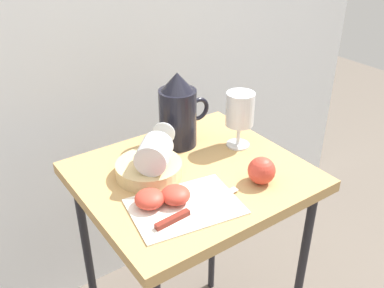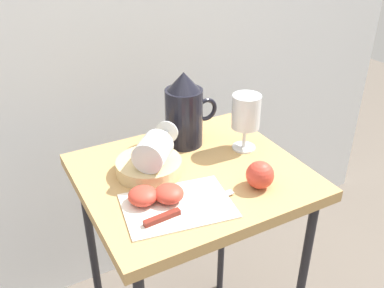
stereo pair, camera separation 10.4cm
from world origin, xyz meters
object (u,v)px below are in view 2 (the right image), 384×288
(apple_half_left, at_px, (143,196))
(apple_half_right, at_px, (169,194))
(pitcher, at_px, (184,116))
(apple_whole, at_px, (260,175))
(basket_tray, at_px, (149,166))
(wine_glass_tipped_near, at_px, (154,150))
(table, at_px, (192,196))
(knife, at_px, (177,212))
(wine_glass_upright, at_px, (246,115))

(apple_half_left, xyz_separation_m, apple_half_right, (0.05, -0.02, 0.00))
(pitcher, relative_size, apple_whole, 3.14)
(basket_tray, distance_m, wine_glass_tipped_near, 0.06)
(basket_tray, xyz_separation_m, pitcher, (0.15, 0.09, 0.07))
(table, relative_size, apple_half_right, 10.98)
(pitcher, bearing_deg, knife, -120.48)
(table, bearing_deg, knife, -128.94)
(wine_glass_tipped_near, distance_m, apple_half_left, 0.12)
(apple_half_right, bearing_deg, wine_glass_upright, 22.84)
(apple_half_left, bearing_deg, wine_glass_upright, 16.37)
(wine_glass_tipped_near, xyz_separation_m, apple_whole, (0.20, -0.16, -0.04))
(apple_half_left, bearing_deg, pitcher, 43.91)
(apple_whole, xyz_separation_m, knife, (-0.22, -0.00, -0.02))
(basket_tray, bearing_deg, apple_whole, -41.56)
(basket_tray, distance_m, apple_half_right, 0.13)
(wine_glass_tipped_near, relative_size, knife, 0.67)
(wine_glass_upright, height_order, apple_half_left, wine_glass_upright)
(wine_glass_tipped_near, relative_size, apple_half_right, 2.30)
(knife, bearing_deg, wine_glass_tipped_near, 83.10)
(wine_glass_upright, xyz_separation_m, knife, (-0.29, -0.17, -0.09))
(knife, bearing_deg, apple_half_left, 123.94)
(basket_tray, relative_size, apple_half_right, 2.45)
(wine_glass_tipped_near, height_order, apple_half_right, wine_glass_tipped_near)
(table, bearing_deg, wine_glass_upright, 11.26)
(apple_whole, bearing_deg, apple_half_right, 167.05)
(knife, bearing_deg, apple_half_right, 83.38)
(wine_glass_upright, distance_m, apple_half_right, 0.32)
(wine_glass_tipped_near, height_order, apple_half_left, wine_glass_tipped_near)
(wine_glass_upright, distance_m, apple_whole, 0.20)
(knife, bearing_deg, basket_tray, 85.50)
(wine_glass_upright, relative_size, wine_glass_tipped_near, 1.02)
(pitcher, xyz_separation_m, apple_half_left, (-0.21, -0.20, -0.06))
(basket_tray, height_order, apple_half_left, apple_half_left)
(apple_whole, bearing_deg, pitcher, 101.86)
(table, distance_m, apple_half_left, 0.20)
(basket_tray, xyz_separation_m, apple_half_right, (-0.01, -0.13, 0.00))
(wine_glass_upright, distance_m, wine_glass_tipped_near, 0.27)
(pitcher, relative_size, apple_half_left, 3.14)
(pitcher, distance_m, wine_glass_tipped_near, 0.18)
(basket_tray, bearing_deg, apple_half_left, -119.42)
(pitcher, bearing_deg, basket_tray, -148.40)
(table, distance_m, basket_tray, 0.14)
(basket_tray, bearing_deg, knife, -94.50)
(table, xyz_separation_m, knife, (-0.11, -0.14, 0.09))
(wine_glass_tipped_near, distance_m, apple_half_right, 0.12)
(apple_half_right, distance_m, apple_whole, 0.22)
(apple_half_right, bearing_deg, table, 38.94)
(apple_half_right, bearing_deg, knife, -96.62)
(wine_glass_tipped_near, bearing_deg, apple_whole, -38.49)
(wine_glass_tipped_near, bearing_deg, apple_half_left, -127.36)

